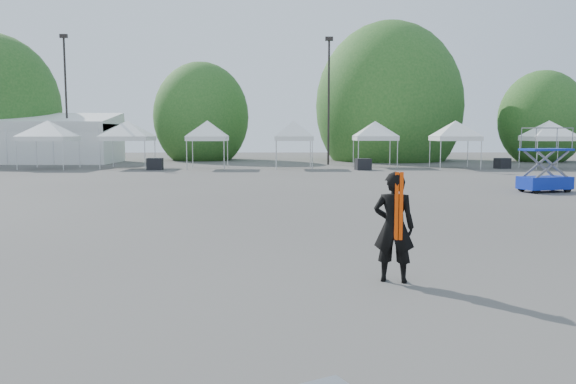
{
  "coord_description": "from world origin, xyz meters",
  "views": [
    {
      "loc": [
        -0.67,
        -11.85,
        2.46
      ],
      "look_at": [
        -0.54,
        -0.84,
        1.3
      ],
      "focal_mm": 35.0,
      "sensor_mm": 36.0,
      "label": 1
    }
  ],
  "objects": [
    {
      "name": "light_pole_east",
      "position": [
        3.0,
        32.0,
        5.52
      ],
      "size": [
        0.6,
        0.25,
        9.8
      ],
      "color": "black",
      "rests_on": "ground"
    },
    {
      "name": "tree_mid_w",
      "position": [
        -8.0,
        40.0,
        3.93
      ],
      "size": [
        4.16,
        4.16,
        6.33
      ],
      "color": "#382314",
      "rests_on": "ground"
    },
    {
      "name": "light_pole_west",
      "position": [
        -18.0,
        34.0,
        5.77
      ],
      "size": [
        0.6,
        0.25,
        10.3
      ],
      "color": "black",
      "rests_on": "ground"
    },
    {
      "name": "tent_c",
      "position": [
        -11.47,
        27.88,
        3.06
      ],
      "size": [
        4.63,
        4.63,
        3.88
      ],
      "color": "silver",
      "rests_on": "ground"
    },
    {
      "name": "man",
      "position": [
        1.18,
        -2.75,
        0.92
      ],
      "size": [
        0.76,
        0.6,
        1.84
      ],
      "rotation": [
        0.0,
        0.0,
        2.87
      ],
      "color": "black",
      "rests_on": "ground"
    },
    {
      "name": "marquee",
      "position": [
        -22.0,
        35.0,
        1.97
      ],
      "size": [
        15.0,
        6.25,
        4.23
      ],
      "color": "white",
      "rests_on": "ground"
    },
    {
      "name": "tent_f",
      "position": [
        6.12,
        28.92,
        3.06
      ],
      "size": [
        4.18,
        4.18,
        3.88
      ],
      "color": "silver",
      "rests_on": "ground"
    },
    {
      "name": "tent_e",
      "position": [
        0.2,
        27.4,
        3.06
      ],
      "size": [
        3.76,
        3.76,
        3.88
      ],
      "color": "silver",
      "rests_on": "ground"
    },
    {
      "name": "crate_mid",
      "position": [
        4.8,
        25.58,
        0.38
      ],
      "size": [
        1.1,
        0.92,
        0.77
      ],
      "primitive_type": "cube",
      "rotation": [
        0.0,
        0.0,
        0.17
      ],
      "color": "black",
      "rests_on": "ground"
    },
    {
      "name": "tent_h",
      "position": [
        17.89,
        27.02,
        3.06
      ],
      "size": [
        4.21,
        4.21,
        3.88
      ],
      "color": "silver",
      "rests_on": "ground"
    },
    {
      "name": "tent_g",
      "position": [
        11.48,
        27.35,
        3.06
      ],
      "size": [
        4.19,
        4.19,
        3.88
      ],
      "color": "silver",
      "rests_on": "ground"
    },
    {
      "name": "scissor_lift",
      "position": [
        10.37,
        11.42,
        1.35
      ],
      "size": [
        2.29,
        1.58,
        2.69
      ],
      "rotation": [
        0.0,
        0.0,
        0.28
      ],
      "color": "#0C229E",
      "rests_on": "ground"
    },
    {
      "name": "crate_east",
      "position": [
        14.75,
        27.04,
        0.36
      ],
      "size": [
        1.14,
        1.02,
        0.73
      ],
      "primitive_type": "cube",
      "rotation": [
        0.0,
        0.0,
        0.37
      ],
      "color": "black",
      "rests_on": "ground"
    },
    {
      "name": "tent_b",
      "position": [
        -16.75,
        27.18,
        3.06
      ],
      "size": [
        4.63,
        4.63,
        3.88
      ],
      "color": "silver",
      "rests_on": "ground"
    },
    {
      "name": "ground",
      "position": [
        0.0,
        0.0,
        0.0
      ],
      "size": [
        120.0,
        120.0,
        0.0
      ],
      "primitive_type": "plane",
      "color": "#474442",
      "rests_on": "ground"
    },
    {
      "name": "tent_d",
      "position": [
        -5.78,
        27.21,
        3.06
      ],
      "size": [
        3.83,
        3.83,
        3.88
      ],
      "color": "silver",
      "rests_on": "ground"
    },
    {
      "name": "crate_west",
      "position": [
        -9.16,
        25.84,
        0.39
      ],
      "size": [
        1.05,
        0.83,
        0.79
      ],
      "primitive_type": "cube",
      "rotation": [
        0.0,
        0.0,
        0.05
      ],
      "color": "black",
      "rests_on": "ground"
    },
    {
      "name": "tree_mid_e",
      "position": [
        9.0,
        39.0,
        4.84
      ],
      "size": [
        5.12,
        5.12,
        7.79
      ],
      "color": "#382314",
      "rests_on": "ground"
    },
    {
      "name": "tree_far_e",
      "position": [
        22.0,
        37.0,
        3.63
      ],
      "size": [
        3.84,
        3.84,
        5.84
      ],
      "color": "#382314",
      "rests_on": "ground"
    }
  ]
}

